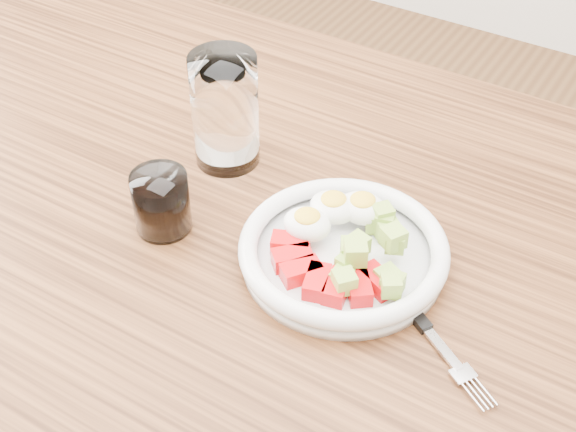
# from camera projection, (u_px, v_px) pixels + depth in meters

# --- Properties ---
(dining_table) EXTENTS (1.50, 0.90, 0.77)m
(dining_table) POSITION_uv_depth(u_px,v_px,m) (291.00, 301.00, 1.00)
(dining_table) COLOR brown
(dining_table) RESTS_ON ground
(bowl) EXTENTS (0.24, 0.24, 0.06)m
(bowl) POSITION_uv_depth(u_px,v_px,m) (344.00, 248.00, 0.90)
(bowl) COLOR white
(bowl) RESTS_ON dining_table
(fork) EXTENTS (0.18, 0.12, 0.01)m
(fork) POSITION_uv_depth(u_px,v_px,m) (416.00, 316.00, 0.84)
(fork) COLOR black
(fork) RESTS_ON dining_table
(water_glass) EXTENTS (0.08, 0.08, 0.15)m
(water_glass) POSITION_uv_depth(u_px,v_px,m) (225.00, 110.00, 1.01)
(water_glass) COLOR white
(water_glass) RESTS_ON dining_table
(coffee_glass) EXTENTS (0.07, 0.07, 0.08)m
(coffee_glass) POSITION_uv_depth(u_px,v_px,m) (161.00, 203.00, 0.93)
(coffee_glass) COLOR white
(coffee_glass) RESTS_ON dining_table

